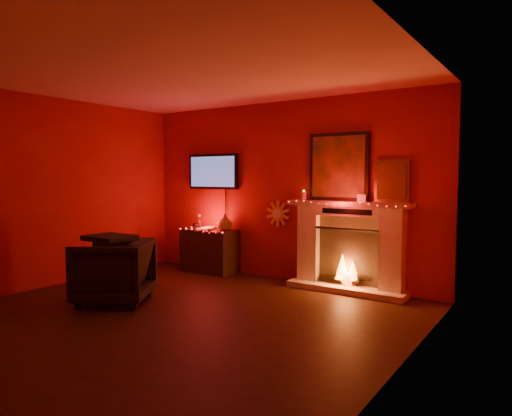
{
  "coord_description": "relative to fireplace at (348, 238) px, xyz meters",
  "views": [
    {
      "loc": [
        3.57,
        -3.47,
        1.57
      ],
      "look_at": [
        0.07,
        1.7,
        1.14
      ],
      "focal_mm": 32.0,
      "sensor_mm": 36.0,
      "label": 1
    }
  ],
  "objects": [
    {
      "name": "room",
      "position": [
        -1.14,
        -2.39,
        0.63
      ],
      "size": [
        5.0,
        5.0,
        5.0
      ],
      "color": "black",
      "rests_on": "ground"
    },
    {
      "name": "fireplace",
      "position": [
        0.0,
        0.0,
        0.0
      ],
      "size": [
        1.72,
        0.4,
        2.18
      ],
      "color": "beige",
      "rests_on": "floor"
    },
    {
      "name": "tv",
      "position": [
        -2.44,
        0.06,
        0.92
      ],
      "size": [
        1.0,
        0.07,
        1.24
      ],
      "color": "black",
      "rests_on": "room"
    },
    {
      "name": "sunburst_clock",
      "position": [
        -1.19,
        0.09,
        0.28
      ],
      "size": [
        0.4,
        0.03,
        0.4
      ],
      "color": "yellow",
      "rests_on": "room"
    },
    {
      "name": "console_table",
      "position": [
        -2.35,
        -0.13,
        -0.34
      ],
      "size": [
        0.92,
        0.57,
        0.97
      ],
      "color": "black",
      "rests_on": "floor"
    },
    {
      "name": "armchair",
      "position": [
        -2.17,
        -2.21,
        -0.33
      ],
      "size": [
        1.19,
        1.18,
        0.79
      ],
      "primitive_type": "imported",
      "rotation": [
        0.0,
        0.0,
        -1.01
      ],
      "color": "black",
      "rests_on": "floor"
    }
  ]
}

